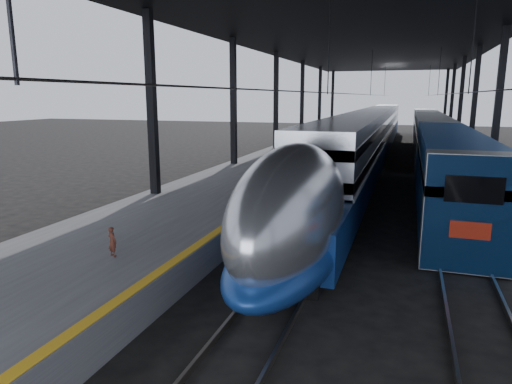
% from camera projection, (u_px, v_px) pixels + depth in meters
% --- Properties ---
extents(ground, '(160.00, 160.00, 0.00)m').
position_uv_depth(ground, '(234.00, 265.00, 14.77)').
color(ground, black).
rests_on(ground, ground).
extents(platform, '(6.00, 80.00, 1.00)m').
position_uv_depth(platform, '(287.00, 162.00, 34.32)').
color(platform, '#4C4C4F').
rests_on(platform, ground).
extents(yellow_strip, '(0.30, 80.00, 0.01)m').
position_uv_depth(yellow_strip, '(324.00, 157.00, 33.35)').
color(yellow_strip, gold).
rests_on(yellow_strip, platform).
extents(rails, '(6.52, 80.00, 0.16)m').
position_uv_depth(rails, '(397.00, 173.00, 31.93)').
color(rails, slate).
rests_on(rails, ground).
extents(canopy, '(18.00, 75.00, 9.47)m').
position_uv_depth(canopy, '(365.00, 40.00, 30.88)').
color(canopy, black).
rests_on(canopy, ground).
extents(tgv_train, '(2.92, 65.20, 4.19)m').
position_uv_depth(tgv_train, '(370.00, 137.00, 38.82)').
color(tgv_train, '#B0B2B7').
rests_on(tgv_train, ground).
extents(second_train, '(2.70, 56.05, 3.72)m').
position_uv_depth(second_train, '(432.00, 138.00, 38.80)').
color(second_train, '#164791').
rests_on(second_train, ground).
extents(child, '(0.36, 0.29, 0.84)m').
position_uv_depth(child, '(112.00, 241.00, 12.64)').
color(child, '#4B2319').
rests_on(child, platform).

